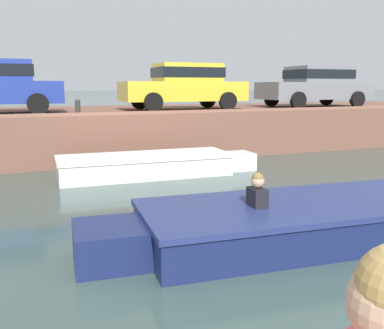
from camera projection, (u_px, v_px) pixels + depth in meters
name	position (u px, v px, depth m)	size (l,w,h in m)	color
ground_plane	(166.00, 221.00, 7.18)	(400.00, 400.00, 0.00)	#384C47
far_quay_wall	(87.00, 131.00, 14.65)	(60.00, 6.00, 1.44)	brown
far_wall_coping	(102.00, 114.00, 11.89)	(60.00, 0.24, 0.08)	#925F4C
boat_moored_central_white	(153.00, 165.00, 10.85)	(5.16, 1.63, 0.55)	white
motorboat_passing	(285.00, 222.00, 6.21)	(5.70, 2.25, 1.06)	navy
car_centre_yellow	(184.00, 85.00, 14.54)	(4.20, 1.94, 1.54)	yellow
car_right_inner_grey	(316.00, 85.00, 16.56)	(4.32, 2.12, 1.54)	slate
mooring_bollard_mid	(78.00, 107.00, 11.74)	(0.15, 0.15, 0.45)	#2D2B28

